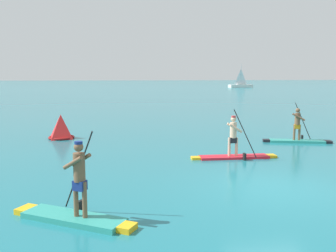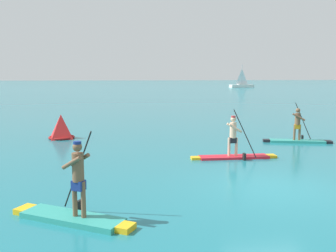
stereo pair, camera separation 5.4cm
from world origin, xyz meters
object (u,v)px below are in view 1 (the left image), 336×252
paddleboarder_mid_center (234,149)px  sailboat_right_horizon (241,85)px  race_marker_buoy (61,128)px  paddleboarder_far_right (297,136)px  paddleboarder_near_left (75,206)px

paddleboarder_mid_center → sailboat_right_horizon: sailboat_right_horizon is taller
race_marker_buoy → paddleboarder_far_right: bearing=-12.8°
paddleboarder_far_right → sailboat_right_horizon: bearing=88.1°
paddleboarder_near_left → paddleboarder_mid_center: paddleboarder_near_left is taller
paddleboarder_far_right → paddleboarder_near_left: bearing=-123.0°
paddleboarder_far_right → race_marker_buoy: paddleboarder_far_right is taller
race_marker_buoy → sailboat_right_horizon: (35.03, 76.74, 0.12)m
paddleboarder_near_left → sailboat_right_horizon: (33.07, 88.25, 0.32)m
paddleboarder_far_right → sailboat_right_horizon: (23.40, 79.39, 0.34)m
paddleboarder_mid_center → sailboat_right_horizon: bearing=71.6°
paddleboarder_near_left → paddleboarder_far_right: 13.12m
race_marker_buoy → sailboat_right_horizon: 84.36m
paddleboarder_mid_center → race_marker_buoy: (-7.49, 5.68, 0.19)m
paddleboarder_mid_center → sailboat_right_horizon: 86.90m
paddleboarder_near_left → race_marker_buoy: size_ratio=1.90×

